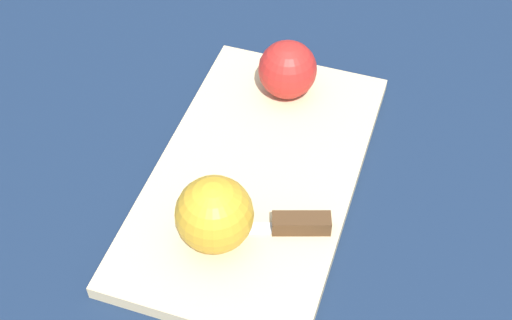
# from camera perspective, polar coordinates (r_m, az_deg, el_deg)

# --- Properties ---
(ground_plane) EXTENTS (4.00, 4.00, 0.00)m
(ground_plane) POSITION_cam_1_polar(r_m,az_deg,el_deg) (0.87, 0.00, -1.68)
(ground_plane) COLOR #14233D
(cutting_board) EXTENTS (0.44, 0.27, 0.02)m
(cutting_board) POSITION_cam_1_polar(r_m,az_deg,el_deg) (0.86, 0.00, -1.29)
(cutting_board) COLOR #D1B789
(cutting_board) RESTS_ON ground_plane
(apple_half_left) EXTENTS (0.08, 0.08, 0.08)m
(apple_half_left) POSITION_cam_1_polar(r_m,az_deg,el_deg) (0.93, 2.54, 7.23)
(apple_half_left) COLOR red
(apple_half_left) RESTS_ON cutting_board
(apple_half_right) EXTENTS (0.09, 0.09, 0.09)m
(apple_half_right) POSITION_cam_1_polar(r_m,az_deg,el_deg) (0.76, -3.33, -4.37)
(apple_half_right) COLOR gold
(apple_half_right) RESTS_ON cutting_board
(knife) EXTENTS (0.05, 0.14, 0.02)m
(knife) POSITION_cam_1_polar(r_m,az_deg,el_deg) (0.79, 3.09, -5.13)
(knife) COLOR silver
(knife) RESTS_ON cutting_board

